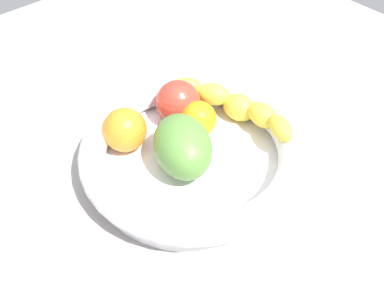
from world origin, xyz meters
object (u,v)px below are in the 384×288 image
at_px(mango_green, 182,145).
at_px(tomato_red, 178,102).
at_px(orange_mid_left, 198,119).
at_px(fruit_bowl, 192,154).
at_px(orange_front, 125,130).
at_px(banana_draped_left, 236,106).

xyz_separation_m(mango_green, tomato_red, (0.06, 0.08, -0.00)).
xyz_separation_m(orange_mid_left, mango_green, (-0.06, -0.03, 0.01)).
height_order(fruit_bowl, orange_front, orange_front).
bearing_deg(tomato_red, banana_draped_left, -44.95).
height_order(fruit_bowl, tomato_red, tomato_red).
bearing_deg(banana_draped_left, mango_green, -173.01).
distance_m(orange_mid_left, mango_green, 0.07).
bearing_deg(mango_green, orange_mid_left, 28.65).
bearing_deg(banana_draped_left, orange_mid_left, 163.47).
bearing_deg(fruit_bowl, mango_green, 173.90).
height_order(mango_green, tomato_red, mango_green).
relative_size(orange_mid_left, tomato_red, 0.81).
bearing_deg(banana_draped_left, tomato_red, 135.05).
relative_size(orange_front, mango_green, 0.59).
bearing_deg(orange_mid_left, fruit_bowl, -141.26).
height_order(fruit_bowl, mango_green, mango_green).
bearing_deg(mango_green, tomato_red, 52.21).
height_order(banana_draped_left, orange_mid_left, same).
height_order(fruit_bowl, banana_draped_left, banana_draped_left).
xyz_separation_m(orange_front, tomato_red, (0.10, -0.01, 0.00)).
bearing_deg(orange_front, mango_green, -66.44).
relative_size(banana_draped_left, tomato_red, 3.20).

